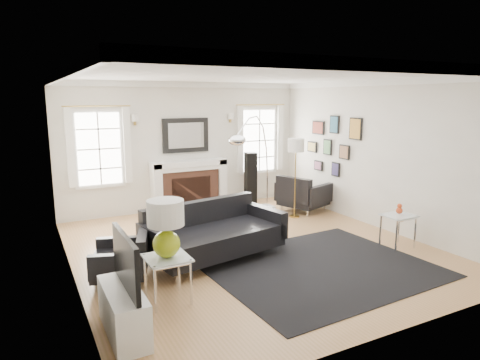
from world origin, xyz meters
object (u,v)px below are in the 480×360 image
arc_floor_lamp (254,165)px  sofa (213,234)px  fireplace (190,186)px  armchair_right (302,195)px  armchair_left (124,260)px  coffee_table (250,225)px  gourd_lamp (166,225)px

arc_floor_lamp → sofa: bearing=-138.5°
fireplace → arc_floor_lamp: arc_floor_lamp is taller
armchair_right → armchair_left: bearing=-156.1°
coffee_table → arc_floor_lamp: bearing=58.2°
coffee_table → gourd_lamp: bearing=-144.0°
sofa → fireplace: bearing=75.9°
fireplace → gourd_lamp: bearing=-114.4°
sofa → gourd_lamp: (-1.07, -1.08, 0.59)m
armchair_left → armchair_right: armchair_right is taller
sofa → coffee_table: size_ratio=2.78×
armchair_right → arc_floor_lamp: bearing=-164.5°
armchair_left → arc_floor_lamp: bearing=27.8°
fireplace → gourd_lamp: gourd_lamp is taller
fireplace → armchair_left: fireplace is taller
armchair_left → gourd_lamp: 1.13m
fireplace → armchair_left: 3.81m
coffee_table → fireplace: bearing=92.4°
armchair_right → coffee_table: 2.44m
fireplace → coffee_table: (0.11, -2.60, -0.21)m
gourd_lamp → arc_floor_lamp: 3.44m
fireplace → coffee_table: size_ratio=2.06×
armchair_left → arc_floor_lamp: arc_floor_lamp is taller
fireplace → coffee_table: 2.61m
sofa → armchair_right: bearing=30.1°
sofa → armchair_right: 3.32m
arc_floor_lamp → gourd_lamp: bearing=-136.9°
sofa → coffee_table: sofa is taller
coffee_table → gourd_lamp: size_ratio=1.17×
armchair_left → arc_floor_lamp: size_ratio=0.44×
fireplace → gourd_lamp: 4.40m
fireplace → sofa: fireplace is taller
fireplace → sofa: (-0.73, -2.91, -0.16)m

